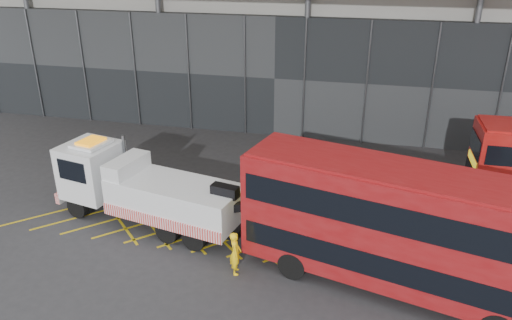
# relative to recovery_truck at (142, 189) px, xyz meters

# --- Properties ---
(ground_plane) EXTENTS (120.00, 120.00, 0.00)m
(ground_plane) POSITION_rel_recovery_truck_xyz_m (1.79, 1.52, -1.76)
(ground_plane) COLOR #2C2C2F
(road_markings) EXTENTS (27.96, 7.16, 0.01)m
(road_markings) POSITION_rel_recovery_truck_xyz_m (7.39, 1.52, -1.75)
(road_markings) COLOR gold
(road_markings) RESTS_ON ground_plane
(recovery_truck) EXTENTS (10.95, 4.51, 3.81)m
(recovery_truck) POSITION_rel_recovery_truck_xyz_m (0.00, 0.00, 0.00)
(recovery_truck) COLOR black
(recovery_truck) RESTS_ON ground_plane
(bus_towed) EXTENTS (12.63, 5.87, 5.02)m
(bus_towed) POSITION_rel_recovery_truck_xyz_m (11.71, -2.51, 1.03)
(bus_towed) COLOR maroon
(bus_towed) RESTS_ON ground_plane
(worker) EXTENTS (0.63, 0.79, 1.88)m
(worker) POSITION_rel_recovery_truck_xyz_m (5.32, -2.95, -0.82)
(worker) COLOR yellow
(worker) RESTS_ON ground_plane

